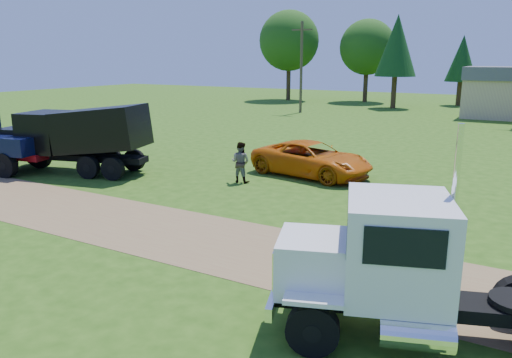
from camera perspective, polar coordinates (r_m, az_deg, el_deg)
The scene contains 9 objects.
ground at distance 15.27m, azimuth -2.75°, elevation -7.56°, with size 140.00×140.00×0.00m, color #274D10.
dirt_track at distance 15.26m, azimuth -2.75°, elevation -7.54°, with size 120.00×4.20×0.01m, color brown.
white_semi_tractor at distance 10.43m, azimuth 16.13°, elevation -9.81°, with size 7.25×4.39×4.31m.
black_dump_truck at distance 25.89m, azimuth -19.88°, elevation 4.76°, with size 8.00×4.26×3.40m.
orange_pickup at distance 23.99m, azimuth 6.38°, elevation 2.30°, with size 2.71×5.88×1.64m, color #D16209.
spectator_a at distance 12.50m, azimuth 14.06°, elevation -8.43°, with size 0.67×0.44×1.83m, color #999999.
spectator_b at distance 22.57m, azimuth -1.79°, elevation 1.93°, with size 0.90×0.70×1.85m, color #999999.
tan_shed at distance 52.18m, azimuth 26.09°, elevation 8.94°, with size 6.20×5.40×4.70m.
tree_row at distance 62.16m, azimuth 23.65°, elevation 13.59°, with size 55.36×12.83×11.52m.
Camera 1 is at (7.71, -11.96, 5.54)m, focal length 35.00 mm.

